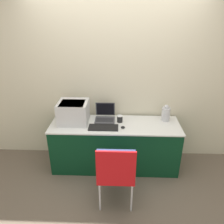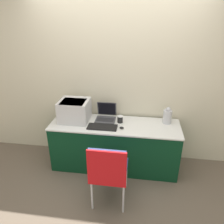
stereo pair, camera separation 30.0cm
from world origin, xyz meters
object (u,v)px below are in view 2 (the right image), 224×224
object	(u,v)px
external_keyboard	(102,127)
chair	(109,169)
metal_pitcher	(167,116)
mouse	(122,128)
coffee_cup	(120,119)
laptop_left	(106,116)
printer	(74,110)

from	to	relation	value
external_keyboard	chair	world-z (taller)	chair
metal_pitcher	chair	xyz separation A→B (m)	(-0.72, -0.95, -0.28)
mouse	coffee_cup	bearing A→B (deg)	102.92
laptop_left	coffee_cup	distance (m)	0.24
laptop_left	metal_pitcher	size ratio (longest dim) A/B	1.17
coffee_cup	mouse	bearing A→B (deg)	-77.08
printer	external_keyboard	world-z (taller)	printer
coffee_cup	metal_pitcher	xyz separation A→B (m)	(0.68, 0.08, 0.06)
coffee_cup	metal_pitcher	distance (m)	0.69
coffee_cup	mouse	xyz separation A→B (m)	(0.04, -0.19, -0.04)
external_keyboard	coffee_cup	distance (m)	0.31
chair	mouse	bearing A→B (deg)	83.09
chair	laptop_left	bearing A→B (deg)	101.21
external_keyboard	metal_pitcher	size ratio (longest dim) A/B	1.66
printer	mouse	bearing A→B (deg)	-13.15
metal_pitcher	chair	bearing A→B (deg)	-127.28
external_keyboard	metal_pitcher	distance (m)	0.96
external_keyboard	chair	xyz separation A→B (m)	(0.19, -0.67, -0.18)
printer	metal_pitcher	bearing A→B (deg)	4.46
coffee_cup	metal_pitcher	world-z (taller)	metal_pitcher
external_keyboard	mouse	distance (m)	0.27
printer	laptop_left	size ratio (longest dim) A/B	1.46
printer	external_keyboard	distance (m)	0.51
external_keyboard	mouse	size ratio (longest dim) A/B	6.89
metal_pitcher	mouse	bearing A→B (deg)	-156.75
laptop_left	mouse	size ratio (longest dim) A/B	4.84
printer	mouse	size ratio (longest dim) A/B	7.05
printer	external_keyboard	bearing A→B (deg)	-21.34
printer	coffee_cup	xyz separation A→B (m)	(0.68, 0.02, -0.12)
printer	mouse	distance (m)	0.76
laptop_left	mouse	distance (m)	0.38
laptop_left	mouse	xyz separation A→B (m)	(0.27, -0.27, -0.04)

